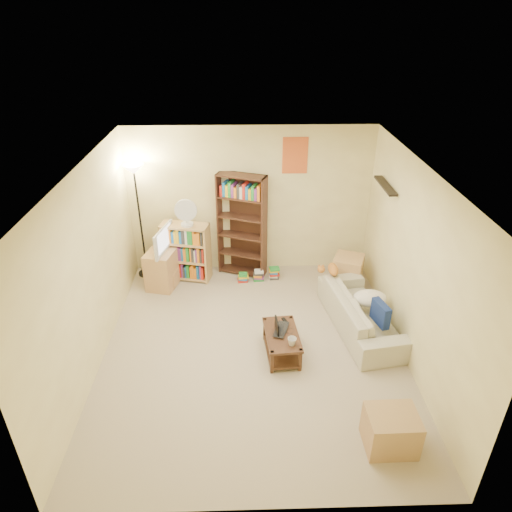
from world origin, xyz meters
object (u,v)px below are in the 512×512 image
floor_lamp (136,189)px  end_cabinet (391,430)px  tall_bookshelf (242,224)px  mug (292,342)px  side_table (348,271)px  coffee_table (282,342)px  short_bookshelf (186,252)px  tv_stand (163,268)px  sofa (361,312)px  tabby_cat (331,269)px  laptop (285,331)px  desk_fan (186,213)px  television (160,240)px

floor_lamp → end_cabinet: 5.02m
tall_bookshelf → mug: bearing=-54.5°
tall_bookshelf → side_table: 1.91m
coffee_table → short_bookshelf: (-1.45, 2.00, 0.29)m
short_bookshelf → end_cabinet: 4.27m
tall_bookshelf → floor_lamp: (-1.66, 0.00, 0.62)m
tv_stand → end_cabinet: size_ratio=1.22×
sofa → tall_bookshelf: 2.42m
sofa → short_bookshelf: 3.00m
mug → floor_lamp: bearing=133.8°
tabby_cat → tall_bookshelf: tall_bookshelf is taller
end_cabinet → sofa: bearing=85.6°
coffee_table → laptop: bearing=39.7°
laptop → desk_fan: bearing=55.4°
sofa → side_table: (0.05, 1.15, -0.00)m
tv_stand → laptop: bearing=-29.4°
short_bookshelf → desk_fan: bearing=-27.6°
sofa → floor_lamp: size_ratio=0.97×
mug → floor_lamp: 3.50m
coffee_table → mug: 0.31m
tabby_cat → coffee_table: bearing=-124.7°
short_bookshelf → floor_lamp: size_ratio=0.51×
tv_stand → tall_bookshelf: bearing=29.2°
television → side_table: bearing=-77.9°
side_table → coffee_table: bearing=-125.7°
desk_fan → sofa: bearing=-28.6°
side_table → tv_stand: bearing=178.4°
desk_fan → end_cabinet: 4.31m
laptop → coffee_table: bearing=153.2°
tv_stand → short_bookshelf: 0.47m
desk_fan → coffee_table: bearing=-54.6°
side_table → sofa: bearing=-92.3°
short_bookshelf → mug: bearing=-42.6°
tall_bookshelf → desk_fan: size_ratio=3.88×
mug → desk_fan: desk_fan is taller
sofa → desk_fan: (-2.57, 1.40, 0.97)m
mug → short_bookshelf: short_bookshelf is taller
short_bookshelf → floor_lamp: floor_lamp is taller
tabby_cat → mug: (-0.73, -1.43, -0.20)m
floor_lamp → mug: bearing=-46.2°
desk_fan → floor_lamp: size_ratio=0.23×
desk_fan → tv_stand: bearing=-158.7°
laptop → tall_bookshelf: (-0.55, 2.11, 0.58)m
tv_stand → desk_fan: 1.02m
sofa → desk_fan: size_ratio=4.14×
tabby_cat → end_cabinet: size_ratio=0.80×
desk_fan → side_table: (2.61, -0.25, -0.97)m
laptop → end_cabinet: size_ratio=0.80×
side_table → laptop: bearing=-125.4°
end_cabinet → tall_bookshelf: bearing=112.9°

